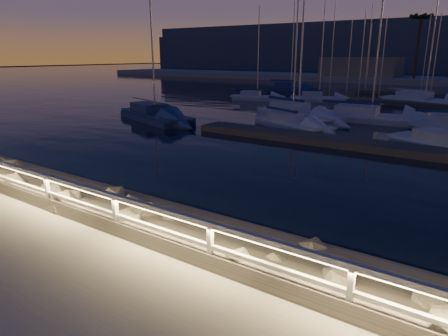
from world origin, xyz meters
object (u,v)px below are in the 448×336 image
(sailboat_j, at_px, (423,99))
(sailboat_m, at_px, (290,87))
(sailboat_c, at_px, (368,116))
(sailboat_f, at_px, (154,114))
(sailboat_a, at_px, (296,114))
(sailboat_e, at_px, (256,97))
(sailboat_k, at_px, (422,100))
(sailboat_i, at_px, (317,98))
(guard_rail, at_px, (172,223))
(sailboat_b, at_px, (291,123))

(sailboat_j, height_order, sailboat_m, sailboat_m)
(sailboat_c, distance_m, sailboat_f, 16.73)
(sailboat_a, xyz_separation_m, sailboat_m, (-12.42, 24.38, -0.04))
(sailboat_j, bearing_deg, sailboat_f, -117.78)
(sailboat_j, bearing_deg, sailboat_e, -149.16)
(sailboat_f, distance_m, sailboat_j, 29.73)
(sailboat_e, height_order, sailboat_k, sailboat_k)
(sailboat_m, bearing_deg, sailboat_a, -68.40)
(sailboat_e, relative_size, sailboat_j, 0.88)
(sailboat_i, relative_size, sailboat_j, 0.90)
(sailboat_k, height_order, sailboat_m, sailboat_k)
(sailboat_c, xyz_separation_m, sailboat_f, (-14.12, -8.98, 0.02))
(sailboat_a, bearing_deg, guard_rail, -50.12)
(sailboat_j, bearing_deg, sailboat_i, -146.80)
(guard_rail, bearing_deg, sailboat_m, 112.91)
(sailboat_f, xyz_separation_m, sailboat_j, (15.34, 25.46, -0.06))
(sailboat_c, xyz_separation_m, sailboat_i, (-8.55, 10.86, -0.05))
(guard_rail, relative_size, sailboat_b, 3.91)
(sailboat_c, bearing_deg, sailboat_f, -152.16)
(guard_rail, xyz_separation_m, sailboat_i, (-11.27, 36.37, -0.97))
(sailboat_a, height_order, sailboat_i, sailboat_a)
(sailboat_a, xyz_separation_m, sailboat_c, (4.99, 2.25, -0.03))
(sailboat_k, bearing_deg, sailboat_b, -86.80)
(guard_rail, xyz_separation_m, sailboat_m, (-20.13, 47.63, -0.93))
(sailboat_e, height_order, sailboat_m, sailboat_m)
(sailboat_a, bearing_deg, sailboat_k, 90.58)
(sailboat_c, height_order, sailboat_i, sailboat_c)
(sailboat_j, bearing_deg, sailboat_k, -79.85)
(sailboat_k, bearing_deg, guard_rail, -70.97)
(guard_rail, bearing_deg, sailboat_f, 135.54)
(sailboat_k, bearing_deg, sailboat_i, -142.43)
(sailboat_i, xyz_separation_m, sailboat_j, (9.78, 5.62, 0.00))
(sailboat_b, height_order, sailboat_f, sailboat_f)
(sailboat_m, bearing_deg, sailboat_k, -27.21)
(sailboat_f, bearing_deg, sailboat_j, 77.98)
(sailboat_b, height_order, sailboat_i, sailboat_b)
(guard_rail, distance_m, sailboat_a, 24.51)
(sailboat_k, bearing_deg, sailboat_a, -93.74)
(guard_rail, height_order, sailboat_i, sailboat_i)
(sailboat_c, relative_size, sailboat_e, 1.42)
(sailboat_a, distance_m, sailboat_k, 18.02)
(sailboat_c, relative_size, sailboat_i, 1.39)
(sailboat_b, height_order, sailboat_m, sailboat_m)
(guard_rail, relative_size, sailboat_c, 3.03)
(sailboat_b, relative_size, sailboat_k, 0.75)
(sailboat_b, relative_size, sailboat_m, 0.92)
(sailboat_a, height_order, sailboat_k, sailboat_k)
(sailboat_e, bearing_deg, sailboat_c, -47.33)
(sailboat_b, distance_m, sailboat_c, 7.04)
(sailboat_a, distance_m, sailboat_m, 27.36)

